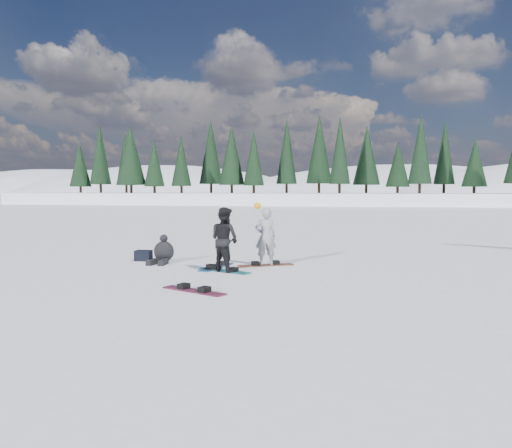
{
  "coord_description": "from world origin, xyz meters",
  "views": [
    {
      "loc": [
        1.82,
        -11.78,
        2.05
      ],
      "look_at": [
        -0.74,
        1.44,
        1.1
      ],
      "focal_mm": 35.0,
      "sensor_mm": 36.0,
      "label": 1
    }
  ],
  "objects_px": {
    "snowboard_loose_b": "(194,291)",
    "snowboarder_woman": "(266,236)",
    "gear_bag": "(143,256)",
    "snowboard_loose_a": "(216,267)",
    "seated_rider": "(163,252)",
    "snowboarder_man": "(224,239)"
  },
  "relations": [
    {
      "from": "snowboard_loose_b",
      "to": "snowboarder_woman",
      "type": "bearing_deg",
      "value": 101.94
    },
    {
      "from": "gear_bag",
      "to": "snowboarder_woman",
      "type": "bearing_deg",
      "value": -4.18
    },
    {
      "from": "snowboard_loose_b",
      "to": "gear_bag",
      "type": "bearing_deg",
      "value": 150.79
    },
    {
      "from": "snowboarder_woman",
      "to": "gear_bag",
      "type": "xyz_separation_m",
      "value": [
        -3.58,
        0.26,
        -0.64
      ]
    },
    {
      "from": "snowboard_loose_a",
      "to": "seated_rider",
      "type": "bearing_deg",
      "value": 83.48
    },
    {
      "from": "gear_bag",
      "to": "seated_rider",
      "type": "bearing_deg",
      "value": -19.7
    },
    {
      "from": "snowboarder_man",
      "to": "seated_rider",
      "type": "height_order",
      "value": "snowboarder_man"
    },
    {
      "from": "snowboarder_woman",
      "to": "snowboard_loose_b",
      "type": "xyz_separation_m",
      "value": [
        -0.83,
        -3.57,
        -0.78
      ]
    },
    {
      "from": "snowboard_loose_a",
      "to": "snowboarder_woman",
      "type": "bearing_deg",
      "value": -53.96
    },
    {
      "from": "snowboard_loose_b",
      "to": "snowboard_loose_a",
      "type": "bearing_deg",
      "value": 122.19
    },
    {
      "from": "seated_rider",
      "to": "snowboard_loose_a",
      "type": "distance_m",
      "value": 1.79
    },
    {
      "from": "snowboarder_woman",
      "to": "snowboard_loose_b",
      "type": "relative_size",
      "value": 1.13
    },
    {
      "from": "snowboarder_woman",
      "to": "snowboard_loose_b",
      "type": "distance_m",
      "value": 3.74
    },
    {
      "from": "snowboarder_woman",
      "to": "snowboard_loose_a",
      "type": "xyz_separation_m",
      "value": [
        -1.21,
        -0.54,
        -0.78
      ]
    },
    {
      "from": "snowboard_loose_b",
      "to": "snowboard_loose_a",
      "type": "relative_size",
      "value": 1.0
    },
    {
      "from": "snowboard_loose_b",
      "to": "seated_rider",
      "type": "bearing_deg",
      "value": 144.92
    },
    {
      "from": "snowboarder_man",
      "to": "snowboard_loose_b",
      "type": "bearing_deg",
      "value": 120.09
    },
    {
      "from": "snowboard_loose_b",
      "to": "snowboard_loose_a",
      "type": "xyz_separation_m",
      "value": [
        -0.38,
        3.02,
        0.0
      ]
    },
    {
      "from": "gear_bag",
      "to": "snowboard_loose_b",
      "type": "bearing_deg",
      "value": -54.27
    },
    {
      "from": "seated_rider",
      "to": "snowboard_loose_b",
      "type": "distance_m",
      "value": 4.13
    },
    {
      "from": "snowboarder_woman",
      "to": "snowboard_loose_b",
      "type": "bearing_deg",
      "value": 57.31
    },
    {
      "from": "seated_rider",
      "to": "snowboarder_woman",
      "type": "bearing_deg",
      "value": 2.9
    }
  ]
}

